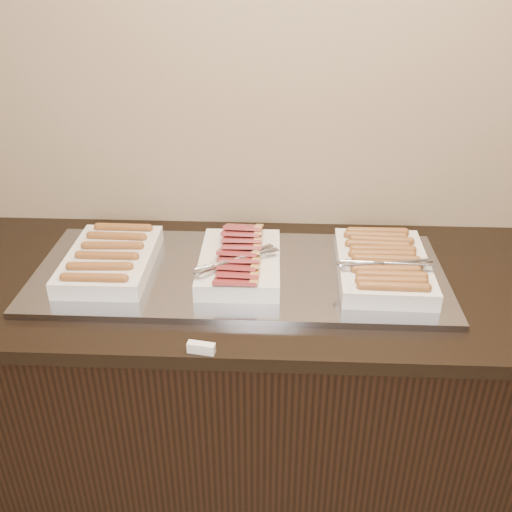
# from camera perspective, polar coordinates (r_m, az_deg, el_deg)

# --- Properties ---
(counter) EXTENTS (2.06, 0.76, 0.90)m
(counter) POSITION_cam_1_polar(r_m,az_deg,el_deg) (1.96, -0.92, -13.36)
(counter) COLOR black
(counter) RESTS_ON ground
(warming_tray) EXTENTS (1.20, 0.50, 0.02)m
(warming_tray) POSITION_cam_1_polar(r_m,az_deg,el_deg) (1.68, -1.67, -1.75)
(warming_tray) COLOR #9698A3
(warming_tray) RESTS_ON counter
(dish_left) EXTENTS (0.25, 0.37, 0.07)m
(dish_left) POSITION_cam_1_polar(r_m,az_deg,el_deg) (1.73, -14.35, -0.28)
(dish_left) COLOR silver
(dish_left) RESTS_ON warming_tray
(dish_center) EXTENTS (0.25, 0.37, 0.09)m
(dish_center) POSITION_cam_1_polar(r_m,az_deg,el_deg) (1.66, -1.66, -0.50)
(dish_center) COLOR silver
(dish_center) RESTS_ON warming_tray
(dish_right) EXTENTS (0.27, 0.39, 0.08)m
(dish_right) POSITION_cam_1_polar(r_m,az_deg,el_deg) (1.68, 12.58, -0.81)
(dish_right) COLOR silver
(dish_right) RESTS_ON warming_tray
(label_holder) EXTENTS (0.07, 0.03, 0.03)m
(label_holder) POSITION_cam_1_polar(r_m,az_deg,el_deg) (1.39, -5.50, -9.14)
(label_holder) COLOR silver
(label_holder) RESTS_ON counter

